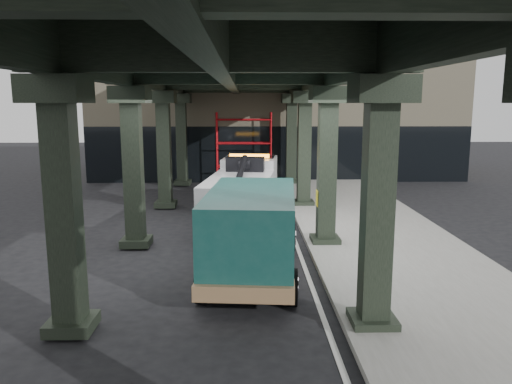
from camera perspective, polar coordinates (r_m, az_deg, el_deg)
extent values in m
plane|color=black|center=(14.09, -1.43, -8.50)|extent=(90.00, 90.00, 0.00)
cube|color=gray|center=(16.59, 14.41, -5.67)|extent=(5.00, 40.00, 0.15)
cube|color=silver|center=(16.08, 4.69, -6.13)|extent=(0.12, 38.00, 0.01)
cube|color=black|center=(9.90, 13.70, -1.82)|extent=(0.55, 0.55, 5.00)
cube|color=black|center=(9.70, 14.26, 11.30)|extent=(1.10, 1.10, 0.50)
cube|color=black|center=(10.61, 13.16, -14.17)|extent=(0.90, 0.90, 0.24)
cube|color=black|center=(15.69, 8.09, 2.70)|extent=(0.55, 0.55, 5.00)
cube|color=black|center=(15.57, 8.30, 10.94)|extent=(1.10, 1.10, 0.50)
cube|color=black|center=(16.15, 7.89, -5.48)|extent=(0.90, 0.90, 0.24)
cube|color=black|center=(21.60, 5.52, 4.77)|extent=(0.55, 0.55, 5.00)
cube|color=black|center=(21.51, 5.63, 10.75)|extent=(1.10, 1.10, 0.50)
cube|color=black|center=(21.93, 5.42, -1.28)|extent=(0.90, 0.90, 0.24)
cube|color=black|center=(27.54, 4.05, 5.94)|extent=(0.55, 0.55, 5.00)
cube|color=black|center=(27.47, 4.11, 10.62)|extent=(1.10, 1.10, 0.50)
cube|color=black|center=(27.81, 3.99, 1.17)|extent=(0.90, 0.90, 0.24)
cube|color=black|center=(10.17, -21.09, -1.91)|extent=(0.55, 0.55, 5.00)
cube|color=black|center=(9.97, -21.92, 10.85)|extent=(1.10, 1.10, 0.50)
cube|color=black|center=(10.86, -20.29, -13.97)|extent=(0.90, 0.90, 0.24)
cube|color=black|center=(15.86, -13.84, 2.59)|extent=(0.55, 0.55, 5.00)
cube|color=black|center=(15.74, -14.19, 10.74)|extent=(1.10, 1.10, 0.50)
cube|color=black|center=(16.32, -13.50, -5.51)|extent=(0.90, 0.90, 0.24)
cube|color=black|center=(21.72, -10.45, 4.68)|extent=(0.55, 0.55, 5.00)
cube|color=black|center=(21.63, -10.64, 10.62)|extent=(1.10, 1.10, 0.50)
cube|color=black|center=(22.06, -10.26, -1.33)|extent=(0.90, 0.90, 0.24)
cube|color=black|center=(27.64, -8.50, 5.87)|extent=(0.55, 0.55, 5.00)
cube|color=black|center=(27.57, -8.62, 10.54)|extent=(1.10, 1.10, 0.50)
cube|color=black|center=(27.91, -8.37, 1.11)|extent=(0.90, 0.90, 0.24)
cube|color=black|center=(15.60, 8.38, 13.88)|extent=(0.35, 32.00, 1.10)
cube|color=black|center=(15.77, -14.32, 13.64)|extent=(0.35, 32.00, 1.10)
cube|color=black|center=(15.40, -3.04, 14.02)|extent=(0.35, 32.00, 1.10)
cube|color=black|center=(15.46, -3.07, 16.61)|extent=(7.40, 32.00, 0.30)
cube|color=#C6B793|center=(33.41, 2.09, 9.26)|extent=(22.00, 10.00, 8.00)
cylinder|color=red|center=(28.41, -4.43, 5.05)|extent=(0.08, 0.08, 4.00)
cylinder|color=red|center=(27.61, -4.52, 4.90)|extent=(0.08, 0.08, 4.00)
cylinder|color=red|center=(28.40, 1.65, 5.07)|extent=(0.08, 0.08, 4.00)
cylinder|color=red|center=(27.60, 1.74, 4.93)|extent=(0.08, 0.08, 4.00)
cylinder|color=red|center=(28.47, -1.38, 3.06)|extent=(3.00, 0.08, 0.08)
cylinder|color=red|center=(28.34, -1.39, 5.67)|extent=(3.00, 0.08, 0.08)
cylinder|color=red|center=(28.27, -1.40, 8.30)|extent=(3.00, 0.08, 0.08)
cube|color=black|center=(18.93, -1.52, -1.64)|extent=(1.79, 6.93, 0.23)
cube|color=silver|center=(21.08, -0.70, 1.72)|extent=(2.42, 2.46, 1.65)
cube|color=silver|center=(22.09, -0.40, 0.91)|extent=(2.22, 0.91, 0.82)
cube|color=black|center=(21.24, -0.63, 3.04)|extent=(2.15, 1.44, 0.78)
cube|color=silver|center=(17.79, -1.98, -0.45)|extent=(2.77, 4.82, 1.28)
cube|color=orange|center=(20.78, -0.76, 4.15)|extent=(1.67, 0.47, 0.15)
cube|color=black|center=(19.45, -1.24, 3.19)|extent=(1.52, 0.73, 0.55)
cylinder|color=black|center=(17.86, -1.91, 1.83)|extent=(0.63, 3.21, 1.23)
cube|color=black|center=(15.74, -3.14, -5.28)|extent=(0.44, 1.31, 0.16)
cube|color=black|center=(15.15, -3.53, -6.09)|extent=(1.48, 0.41, 0.16)
cylinder|color=black|center=(21.64, -3.26, -0.53)|extent=(0.45, 1.04, 1.01)
cylinder|color=silver|center=(21.64, -3.26, -0.53)|extent=(0.43, 0.60, 0.55)
cylinder|color=black|center=(21.41, 2.07, -0.64)|extent=(0.45, 1.04, 1.01)
cylinder|color=silver|center=(21.41, 2.07, -0.64)|extent=(0.43, 0.60, 0.55)
cylinder|color=black|center=(18.72, -4.75, -2.23)|extent=(0.45, 1.04, 1.01)
cylinder|color=silver|center=(18.72, -4.75, -2.23)|extent=(0.43, 0.60, 0.55)
cylinder|color=black|center=(18.45, 1.42, -2.38)|extent=(0.45, 1.04, 1.01)
cylinder|color=silver|center=(18.45, 1.42, -2.38)|extent=(0.43, 0.60, 0.55)
cylinder|color=black|center=(17.58, -5.47, -3.06)|extent=(0.45, 1.04, 1.01)
cylinder|color=silver|center=(17.58, -5.47, -3.06)|extent=(0.43, 0.60, 0.55)
cylinder|color=black|center=(17.30, 1.10, -3.23)|extent=(0.45, 1.04, 1.01)
cylinder|color=silver|center=(17.30, 1.10, -3.23)|extent=(0.43, 0.60, 0.55)
cube|color=#134540|center=(15.40, 0.24, -3.17)|extent=(2.15, 1.28, 0.91)
cube|color=#134540|center=(12.62, -0.52, -4.28)|extent=(2.50, 4.70, 1.96)
cube|color=#9C764F|center=(13.23, -0.39, -7.23)|extent=(2.64, 5.81, 0.35)
cube|color=black|center=(14.84, 0.15, -0.50)|extent=(1.99, 0.60, 0.84)
cube|color=black|center=(12.80, -0.43, -1.76)|extent=(2.45, 3.80, 0.55)
cube|color=silver|center=(16.01, 0.36, -4.14)|extent=(2.02, 0.30, 0.30)
cylinder|color=black|center=(15.58, -3.49, -5.07)|extent=(0.35, 0.87, 0.85)
cylinder|color=silver|center=(15.58, -3.49, -5.07)|extent=(0.36, 0.49, 0.47)
cylinder|color=black|center=(15.46, 3.97, -5.19)|extent=(0.35, 0.87, 0.85)
cylinder|color=silver|center=(15.46, 3.97, -5.19)|extent=(0.36, 0.49, 0.47)
cylinder|color=black|center=(11.59, -6.14, -10.53)|extent=(0.35, 0.87, 0.85)
cylinder|color=silver|center=(11.59, -6.14, -10.53)|extent=(0.36, 0.49, 0.47)
cylinder|color=black|center=(11.43, 4.05, -10.79)|extent=(0.35, 0.87, 0.85)
cylinder|color=silver|center=(11.43, 4.05, -10.79)|extent=(0.36, 0.49, 0.47)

